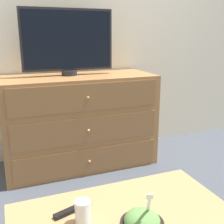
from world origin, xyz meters
TOP-DOWN VIEW (x-y plane):
  - ground_plane at (0.00, 0.00)m, footprint 12.00×12.00m
  - wall_back at (0.00, 0.03)m, footprint 12.00×0.05m
  - dresser at (-0.06, -0.30)m, footprint 1.31×0.56m
  - tv at (-0.12, -0.25)m, footprint 0.77×0.13m
  - takeout_bowl at (-0.22, -1.81)m, footprint 0.17×0.17m
  - drink_cup at (-0.42, -1.68)m, footprint 0.06×0.06m
  - remote_control at (-0.44, -1.60)m, footprint 0.17×0.08m

SIDE VIEW (x-z plane):
  - ground_plane at x=0.00m, z-range 0.00..0.00m
  - dresser at x=-0.06m, z-range 0.00..0.81m
  - remote_control at x=-0.44m, z-range 0.42..0.44m
  - takeout_bowl at x=-0.22m, z-range 0.35..0.55m
  - drink_cup at x=-0.42m, z-range 0.41..0.51m
  - tv at x=-0.12m, z-range 0.83..1.38m
  - wall_back at x=0.00m, z-range 0.00..2.60m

